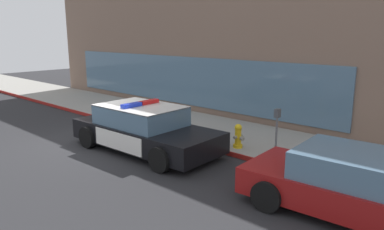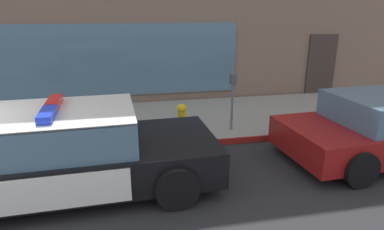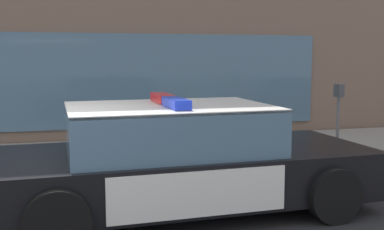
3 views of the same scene
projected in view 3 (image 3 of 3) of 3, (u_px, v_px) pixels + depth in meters
sidewalk at (36, 163)px, 8.47m from camera, size 48.00×3.39×0.15m
curb_red_paint at (28, 188)px, 6.83m from camera, size 28.80×0.04×0.14m
police_cruiser at (180, 159)px, 5.99m from camera, size 4.89×2.30×1.49m
fire_hydrant at (279, 141)px, 8.25m from camera, size 0.34×0.39×0.73m
parking_meter at (338, 106)px, 8.57m from camera, size 0.12×0.18×1.34m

